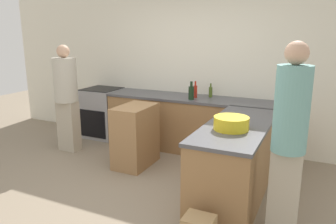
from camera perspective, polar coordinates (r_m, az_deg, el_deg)
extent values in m
plane|color=gray|center=(4.12, -5.17, -13.92)|extent=(14.00, 14.00, 0.00)
cube|color=silver|center=(5.54, 5.39, 7.91)|extent=(8.00, 0.06, 2.70)
cube|color=olive|center=(5.39, 3.88, -2.25)|extent=(2.79, 0.64, 0.85)
cube|color=#4C4C51|center=(5.29, 3.96, 2.39)|extent=(2.82, 0.67, 0.04)
cube|color=olive|center=(3.99, 11.78, -8.45)|extent=(0.66, 1.80, 0.85)
cube|color=#4C4C51|center=(3.84, 12.10, -2.30)|extent=(0.69, 1.83, 0.04)
cube|color=#99999E|center=(6.22, -11.29, -0.12)|extent=(0.67, 0.64, 0.89)
cube|color=black|center=(6.00, -13.07, -2.03)|extent=(0.56, 0.01, 0.50)
cube|color=black|center=(6.13, -11.48, 3.98)|extent=(0.62, 0.59, 0.01)
cube|color=#997047|center=(4.78, -5.68, -4.15)|extent=(0.44, 0.70, 0.89)
cylinder|color=yellow|center=(3.58, 10.95, -1.92)|extent=(0.38, 0.38, 0.14)
cylinder|color=black|center=(5.08, 4.07, 3.32)|extent=(0.09, 0.09, 0.20)
cylinder|color=black|center=(5.06, 4.09, 4.89)|extent=(0.04, 0.04, 0.08)
cylinder|color=red|center=(5.23, 4.77, 3.55)|extent=(0.06, 0.06, 0.19)
cylinder|color=red|center=(5.21, 4.80, 4.98)|extent=(0.03, 0.03, 0.07)
cylinder|color=#475B1E|center=(5.30, 7.42, 3.44)|extent=(0.06, 0.06, 0.16)
cylinder|color=#475B1E|center=(5.28, 7.46, 4.63)|extent=(0.03, 0.03, 0.06)
cube|color=#ADA38E|center=(5.61, -16.90, -2.32)|extent=(0.33, 0.20, 0.83)
cylinder|color=#B7B2A3|center=(5.45, -17.46, 5.37)|extent=(0.37, 0.37, 0.69)
sphere|color=tan|center=(5.41, -17.81, 10.05)|extent=(0.20, 0.20, 0.20)
cube|color=#ADA38E|center=(3.28, 19.47, -13.70)|extent=(0.27, 0.16, 0.89)
cylinder|color=#6BA39E|center=(3.00, 20.73, 0.41)|extent=(0.30, 0.30, 0.76)
sphere|color=tan|center=(2.94, 21.53, 9.56)|extent=(0.20, 0.20, 0.20)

